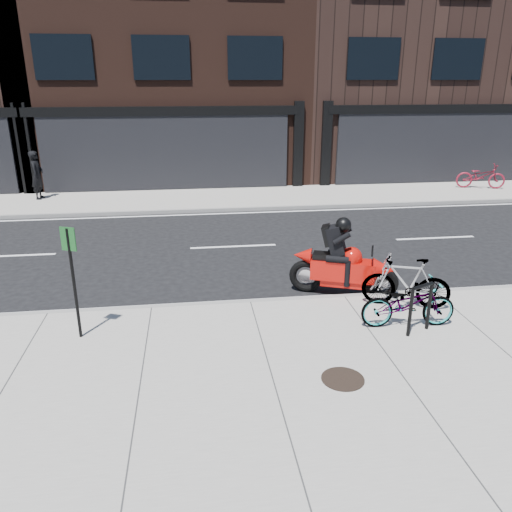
{
  "coord_description": "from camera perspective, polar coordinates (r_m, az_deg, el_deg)",
  "views": [
    {
      "loc": [
        -1.12,
        -11.25,
        4.46
      ],
      "look_at": [
        0.2,
        -1.36,
        0.9
      ],
      "focal_mm": 35.0,
      "sensor_mm": 36.0,
      "label": 1
    }
  ],
  "objects": [
    {
      "name": "bicycle_front",
      "position": [
        9.55,
        17.0,
        -5.21
      ],
      "size": [
        1.77,
        0.72,
        0.91
      ],
      "primitive_type": "imported",
      "rotation": [
        0.0,
        0.0,
        1.5
      ],
      "color": "gray",
      "rests_on": "sidewalk_near"
    },
    {
      "name": "building_mideast",
      "position": [
        28.1,
        17.08,
        22.5
      ],
      "size": [
        12.0,
        10.0,
        12.5
      ],
      "primitive_type": "cube",
      "color": "black",
      "rests_on": "ground"
    },
    {
      "name": "pedestrian",
      "position": [
        20.71,
        -23.73,
        8.47
      ],
      "size": [
        0.47,
        0.68,
        1.8
      ],
      "primitive_type": "imported",
      "rotation": [
        0.0,
        0.0,
        1.51
      ],
      "color": "black",
      "rests_on": "sidewalk_far"
    },
    {
      "name": "manhole_cover",
      "position": [
        7.94,
        9.89,
        -13.67
      ],
      "size": [
        0.68,
        0.68,
        0.02
      ],
      "primitive_type": "cylinder",
      "rotation": [
        0.0,
        0.0,
        -0.03
      ],
      "color": "black",
      "rests_on": "sidewalk_near"
    },
    {
      "name": "sidewalk_far",
      "position": [
        19.53,
        -4.13,
        6.58
      ],
      "size": [
        60.0,
        3.5,
        0.13
      ],
      "primitive_type": "cube",
      "color": "gray",
      "rests_on": "ground"
    },
    {
      "name": "sidewalk_near",
      "position": [
        7.72,
        2.18,
        -15.06
      ],
      "size": [
        60.0,
        6.0,
        0.13
      ],
      "primitive_type": "cube",
      "color": "gray",
      "rests_on": "ground"
    },
    {
      "name": "sign_post",
      "position": [
        9.02,
        -20.22,
        -1.87
      ],
      "size": [
        0.26,
        0.12,
        2.02
      ],
      "rotation": [
        0.0,
        0.0,
        -0.39
      ],
      "color": "black",
      "rests_on": "sidewalk_near"
    },
    {
      "name": "bike_rack",
      "position": [
        9.34,
        18.29,
        -5.28
      ],
      "size": [
        0.51,
        0.27,
        0.94
      ],
      "rotation": [
        0.0,
        0.0,
        0.44
      ],
      "color": "black",
      "rests_on": "sidewalk_near"
    },
    {
      "name": "motorcycle",
      "position": [
        10.82,
        10.51,
        -0.97
      ],
      "size": [
        2.24,
        1.21,
        1.75
      ],
      "rotation": [
        0.0,
        0.0,
        -0.37
      ],
      "color": "black",
      "rests_on": "ground"
    },
    {
      "name": "ground",
      "position": [
        12.15,
        -1.77,
        -1.9
      ],
      "size": [
        120.0,
        120.0,
        0.0
      ],
      "primitive_type": "plane",
      "color": "black",
      "rests_on": "ground"
    },
    {
      "name": "bicycle_far",
      "position": [
        22.95,
        24.3,
        8.33
      ],
      "size": [
        2.04,
        1.22,
        1.01
      ],
      "primitive_type": "imported",
      "rotation": [
        0.0,
        0.0,
        1.26
      ],
      "color": "maroon",
      "rests_on": "sidewalk_far"
    },
    {
      "name": "building_center",
      "position": [
        25.92,
        -10.52,
        25.52
      ],
      "size": [
        12.0,
        10.0,
        14.5
      ],
      "primitive_type": "cube",
      "color": "black",
      "rests_on": "ground"
    },
    {
      "name": "bicycle_rear",
      "position": [
        10.32,
        16.8,
        -2.91
      ],
      "size": [
        1.78,
        1.05,
        1.03
      ],
      "primitive_type": "imported",
      "rotation": [
        0.0,
        0.0,
        4.36
      ],
      "color": "gray",
      "rests_on": "sidewalk_near"
    }
  ]
}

